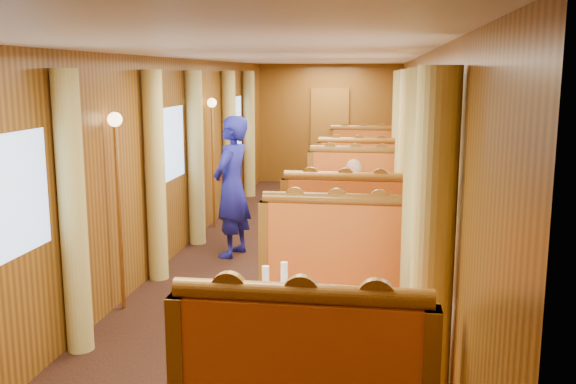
% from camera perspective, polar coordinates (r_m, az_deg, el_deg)
% --- Properties ---
extents(floor, '(3.00, 12.00, 0.01)m').
position_cam_1_polar(floor, '(7.94, 0.02, -6.38)').
color(floor, black).
rests_on(floor, ground).
extents(ceiling, '(3.00, 12.00, 0.01)m').
position_cam_1_polar(ceiling, '(7.60, 0.03, 11.95)').
color(ceiling, silver).
rests_on(ceiling, wall_left).
extents(wall_far, '(3.00, 0.01, 2.50)m').
position_cam_1_polar(wall_far, '(13.61, 3.74, 6.03)').
color(wall_far, brown).
rests_on(wall_far, floor).
extents(wall_left, '(0.01, 12.00, 2.50)m').
position_cam_1_polar(wall_left, '(8.03, -10.64, 2.75)').
color(wall_left, brown).
rests_on(wall_left, floor).
extents(wall_right, '(0.01, 12.00, 2.50)m').
position_cam_1_polar(wall_right, '(7.60, 11.29, 2.30)').
color(wall_right, brown).
rests_on(wall_right, floor).
extents(doorway_far, '(0.80, 0.04, 2.00)m').
position_cam_1_polar(doorway_far, '(13.60, 3.72, 4.97)').
color(doorway_far, '#8F5D21').
rests_on(doorway_far, floor).
extents(table_near, '(1.05, 0.72, 0.75)m').
position_cam_1_polar(table_near, '(4.48, 3.09, -15.12)').
color(table_near, white).
rests_on(table_near, floor).
extents(banquette_near_aft, '(1.30, 0.55, 1.34)m').
position_cam_1_polar(banquette_near_aft, '(5.39, 4.12, -10.01)').
color(banquette_near_aft, '#B83714').
rests_on(banquette_near_aft, floor).
extents(table_mid, '(1.05, 0.72, 0.75)m').
position_cam_1_polar(table_mid, '(7.77, 5.52, -3.95)').
color(table_mid, white).
rests_on(table_mid, floor).
extents(banquette_mid_fwd, '(1.30, 0.55, 1.34)m').
position_cam_1_polar(banquette_mid_fwd, '(6.78, 5.07, -5.67)').
color(banquette_mid_fwd, '#B83714').
rests_on(banquette_mid_fwd, floor).
extents(banquette_mid_aft, '(1.30, 0.55, 1.34)m').
position_cam_1_polar(banquette_mid_aft, '(8.75, 5.87, -1.99)').
color(banquette_mid_aft, '#B83714').
rests_on(banquette_mid_aft, floor).
extents(table_far, '(1.05, 0.72, 0.75)m').
position_cam_1_polar(table_far, '(11.19, 6.45, 0.50)').
color(table_far, white).
rests_on(table_far, floor).
extents(banquette_far_fwd, '(1.30, 0.55, 1.34)m').
position_cam_1_polar(banquette_far_fwd, '(10.19, 6.25, -0.21)').
color(banquette_far_fwd, '#B83714').
rests_on(banquette_far_fwd, floor).
extents(banquette_far_aft, '(1.30, 0.55, 1.34)m').
position_cam_1_polar(banquette_far_aft, '(12.19, 6.63, 1.55)').
color(banquette_far_aft, '#B83714').
rests_on(banquette_far_aft, floor).
extents(tea_tray, '(0.38, 0.31, 0.01)m').
position_cam_1_polar(tea_tray, '(4.29, 2.09, -10.70)').
color(tea_tray, silver).
rests_on(tea_tray, table_near).
extents(teapot_left, '(0.20, 0.16, 0.14)m').
position_cam_1_polar(teapot_left, '(4.26, 0.83, -9.97)').
color(teapot_left, silver).
rests_on(teapot_left, tea_tray).
extents(teapot_right, '(0.20, 0.17, 0.14)m').
position_cam_1_polar(teapot_right, '(4.22, 3.24, -10.20)').
color(teapot_right, silver).
rests_on(teapot_right, tea_tray).
extents(teapot_back, '(0.18, 0.16, 0.12)m').
position_cam_1_polar(teapot_back, '(4.34, 1.84, -9.70)').
color(teapot_back, silver).
rests_on(teapot_back, tea_tray).
extents(fruit_plate, '(0.22, 0.22, 0.05)m').
position_cam_1_polar(fruit_plate, '(4.20, 7.13, -11.09)').
color(fruit_plate, white).
rests_on(fruit_plate, table_near).
extents(cup_inboard, '(0.08, 0.08, 0.26)m').
position_cam_1_polar(cup_inboard, '(4.45, -1.99, -8.57)').
color(cup_inboard, white).
rests_on(cup_inboard, table_near).
extents(cup_outboard, '(0.08, 0.08, 0.26)m').
position_cam_1_polar(cup_outboard, '(4.54, -0.33, -8.19)').
color(cup_outboard, white).
rests_on(cup_outboard, table_near).
extents(rose_vase_mid, '(0.06, 0.06, 0.36)m').
position_cam_1_polar(rose_vase_mid, '(7.65, 5.49, 0.05)').
color(rose_vase_mid, silver).
rests_on(rose_vase_mid, table_mid).
extents(rose_vase_far, '(0.06, 0.06, 0.36)m').
position_cam_1_polar(rose_vase_far, '(11.11, 6.47, 3.30)').
color(rose_vase_far, silver).
rests_on(rose_vase_far, table_far).
extents(window_left_near, '(0.01, 1.20, 0.90)m').
position_cam_1_polar(window_left_near, '(4.86, -24.01, -0.60)').
color(window_left_near, '#8DADD7').
rests_on(window_left_near, wall_left).
extents(curtain_left_near_b, '(0.22, 0.22, 2.35)m').
position_cam_1_polar(curtain_left_near_b, '(5.53, -18.59, -1.90)').
color(curtain_left_near_b, '#CABD67').
rests_on(curtain_left_near_b, floor).
extents(window_right_near, '(0.01, 1.20, 0.90)m').
position_cam_1_polar(window_right_near, '(4.13, 13.45, -1.81)').
color(window_right_near, '#8DADD7').
rests_on(window_right_near, wall_right).
extents(curtain_right_near_a, '(0.22, 0.22, 2.35)m').
position_cam_1_polar(curtain_right_near_a, '(3.44, 12.59, -9.00)').
color(curtain_right_near_a, '#CABD67').
rests_on(curtain_right_near_a, floor).
extents(curtain_right_near_b, '(0.22, 0.22, 2.35)m').
position_cam_1_polar(curtain_right_near_b, '(4.94, 11.34, -2.98)').
color(curtain_right_near_b, '#CABD67').
rests_on(curtain_right_near_b, floor).
extents(window_left_mid, '(0.01, 1.20, 0.90)m').
position_cam_1_polar(window_left_mid, '(8.00, -10.58, 4.17)').
color(window_left_mid, '#8DADD7').
rests_on(window_left_mid, wall_left).
extents(curtain_left_mid_a, '(0.22, 0.22, 2.35)m').
position_cam_1_polar(curtain_left_mid_a, '(7.27, -11.71, 1.32)').
color(curtain_left_mid_a, '#CABD67').
rests_on(curtain_left_mid_a, floor).
extents(curtain_left_mid_b, '(0.22, 0.22, 2.35)m').
position_cam_1_polar(curtain_left_mid_b, '(8.74, -8.22, 2.95)').
color(curtain_left_mid_b, '#CABD67').
rests_on(curtain_left_mid_b, floor).
extents(window_right_mid, '(0.01, 1.20, 0.90)m').
position_cam_1_polar(window_right_mid, '(7.58, 11.23, 3.80)').
color(window_right_mid, '#8DADD7').
rests_on(window_right_mid, wall_right).
extents(curtain_right_mid_a, '(0.22, 0.22, 2.35)m').
position_cam_1_polar(curtain_right_mid_a, '(6.84, 10.57, 0.79)').
color(curtain_right_mid_a, '#CABD67').
rests_on(curtain_right_mid_a, floor).
extents(curtain_right_mid_b, '(0.22, 0.22, 2.35)m').
position_cam_1_polar(curtain_right_mid_b, '(8.38, 10.20, 2.57)').
color(curtain_right_mid_b, '#CABD67').
rests_on(curtain_right_mid_b, floor).
extents(window_left_far, '(0.01, 1.20, 0.90)m').
position_cam_1_polar(window_left_far, '(11.35, -4.84, 6.14)').
color(window_left_far, '#8DADD7').
rests_on(window_left_far, wall_left).
extents(curtain_left_far_a, '(0.22, 0.22, 2.35)m').
position_cam_1_polar(curtain_left_far_a, '(10.60, -5.23, 4.33)').
color(curtain_left_far_a, '#CABD67').
rests_on(curtain_left_far_a, floor).
extents(curtain_left_far_b, '(0.22, 0.22, 2.35)m').
position_cam_1_polar(curtain_left_far_b, '(12.11, -3.49, 5.13)').
color(curtain_left_far_b, '#CABD67').
rests_on(curtain_left_far_b, floor).
extents(window_right_far, '(0.01, 1.20, 0.90)m').
position_cam_1_polar(window_right_far, '(11.06, 10.40, 5.89)').
color(window_right_far, '#8DADD7').
rests_on(window_right_far, wall_right).
extents(curtain_right_far_a, '(0.22, 0.22, 2.35)m').
position_cam_1_polar(curtain_right_far_a, '(10.31, 9.90, 4.04)').
color(curtain_right_far_a, '#CABD67').
rests_on(curtain_right_far_a, floor).
extents(curtain_right_far_b, '(0.22, 0.22, 2.35)m').
position_cam_1_polar(curtain_right_far_b, '(11.86, 9.72, 4.88)').
color(curtain_right_far_b, '#CABD67').
rests_on(curtain_right_far_b, floor).
extents(sconce_left_fore, '(0.14, 0.14, 1.95)m').
position_cam_1_polar(sconce_left_fore, '(6.36, -14.93, 1.79)').
color(sconce_left_fore, '#BF8C3F').
rests_on(sconce_left_fore, floor).
extents(sconce_right_fore, '(0.14, 0.14, 1.95)m').
position_cam_1_polar(sconce_right_fore, '(5.85, 11.16, 1.21)').
color(sconce_right_fore, '#BF8C3F').
rests_on(sconce_right_fore, floor).
extents(sconce_left_aft, '(0.14, 0.14, 1.95)m').
position_cam_1_polar(sconce_left_aft, '(9.65, -6.72, 4.94)').
color(sconce_left_aft, '#BF8C3F').
rests_on(sconce_left_aft, floor).
extents(sconce_right_aft, '(0.14, 0.14, 1.95)m').
position_cam_1_polar(sconce_right_aft, '(9.32, 10.20, 4.66)').
color(sconce_right_aft, '#BF8C3F').
rests_on(sconce_right_aft, floor).
extents(steward, '(0.57, 0.73, 1.79)m').
position_cam_1_polar(steward, '(8.13, -5.01, 0.46)').
color(steward, navy).
rests_on(steward, floor).
extents(passenger, '(0.40, 0.44, 0.76)m').
position_cam_1_polar(passenger, '(8.41, 5.82, -0.28)').
color(passenger, beige).
rests_on(passenger, banquette_mid_aft).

